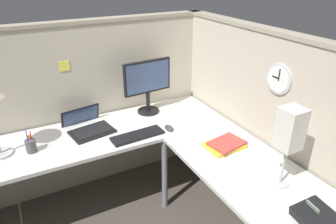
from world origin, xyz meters
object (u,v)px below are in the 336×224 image
pen_cup (31,146)px  computer_mouse (169,128)px  laptop (87,126)px  office_phone (317,218)px  keyboard (138,135)px  wall_clock (279,79)px  monitor (148,83)px  desk_lamp_paper (290,131)px  book_stack (225,144)px

pen_cup → computer_mouse: bearing=-9.8°
laptop → pen_cup: pen_cup is taller
office_phone → keyboard: bearing=110.5°
laptop → pen_cup: 0.49m
keyboard → pen_cup: (-0.78, 0.17, 0.04)m
office_phone → wall_clock: 0.95m
pen_cup → wall_clock: (1.63, -0.75, 0.48)m
monitor → keyboard: monitor is taller
laptop → wall_clock: wall_clock is taller
keyboard → desk_lamp_paper: desk_lamp_paper is taller
pen_cup → office_phone: size_ratio=0.79×
computer_mouse → wall_clock: wall_clock is taller
keyboard → laptop: bearing=131.5°
book_stack → desk_lamp_paper: desk_lamp_paper is taller
office_phone → computer_mouse: bearing=99.2°
computer_mouse → book_stack: 0.51m
pen_cup → desk_lamp_paper: size_ratio=0.34×
monitor → desk_lamp_paper: bearing=-77.4°
pen_cup → book_stack: (1.31, -0.62, -0.03)m
book_stack → keyboard: bearing=139.4°
office_phone → pen_cup: bearing=130.8°
computer_mouse → desk_lamp_paper: size_ratio=0.20×
computer_mouse → book_stack: bearing=-60.1°
keyboard → book_stack: bearing=-43.3°
office_phone → monitor: bearing=97.4°
book_stack → pen_cup: bearing=154.6°
keyboard → book_stack: (0.53, -0.46, 0.01)m
pen_cup → laptop: bearing=20.0°
computer_mouse → pen_cup: (-1.06, 0.18, 0.04)m
pen_cup → wall_clock: size_ratio=0.82×
pen_cup → wall_clock: 1.86m
laptop → keyboard: bearing=-45.8°
office_phone → book_stack: 0.85m
laptop → office_phone: size_ratio=1.90×
keyboard → computer_mouse: size_ratio=4.13×
computer_mouse → monitor: bearing=91.3°
monitor → laptop: monitor is taller
monitor → wall_clock: bearing=-59.0°
book_stack → laptop: bearing=137.3°
monitor → book_stack: 0.92m
monitor → wall_clock: (0.58, -0.97, 0.24)m
desk_lamp_paper → wall_clock: wall_clock is taller
computer_mouse → pen_cup: 1.08m
keyboard → computer_mouse: computer_mouse is taller
monitor → office_phone: 1.72m
laptop → pen_cup: size_ratio=2.40×
monitor → laptop: bearing=-175.6°
pen_cup → book_stack: bearing=-25.4°
monitor → laptop: size_ratio=1.16×
wall_clock → office_phone: bearing=-116.8°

